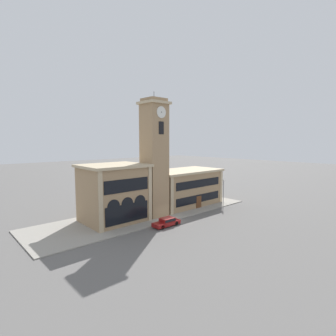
{
  "coord_description": "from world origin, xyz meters",
  "views": [
    {
      "loc": [
        -30.31,
        -32.41,
        13.96
      ],
      "look_at": [
        1.63,
        2.78,
        9.05
      ],
      "focal_mm": 28.0,
      "sensor_mm": 36.0,
      "label": 1
    }
  ],
  "objects": [
    {
      "name": "ground_plane",
      "position": [
        0.0,
        0.0,
        0.0
      ],
      "size": [
        300.0,
        300.0,
        0.0
      ],
      "primitive_type": "plane",
      "color": "#605E5B"
    },
    {
      "name": "sidewalk_kerb",
      "position": [
        0.0,
        6.54,
        0.07
      ],
      "size": [
        44.35,
        13.09,
        0.15
      ],
      "color": "gray",
      "rests_on": "ground_plane"
    },
    {
      "name": "clock_tower",
      "position": [
        0.0,
        4.73,
        10.83
      ],
      "size": [
        4.6,
        4.6,
        22.74
      ],
      "color": "#9E7F5B",
      "rests_on": "ground_plane"
    },
    {
      "name": "town_hall_left_wing",
      "position": [
        -7.29,
        6.9,
        5.02
      ],
      "size": [
        10.79,
        9.01,
        9.98
      ],
      "color": "#9E7F5B",
      "rests_on": "ground_plane"
    },
    {
      "name": "town_hall_right_wing",
      "position": [
        10.21,
        6.91,
        3.88
      ],
      "size": [
        16.62,
        9.01,
        7.72
      ],
      "color": "#9E7F5B",
      "rests_on": "ground_plane"
    },
    {
      "name": "parked_car_near",
      "position": [
        -2.3,
        -1.22,
        0.72
      ],
      "size": [
        4.86,
        1.89,
        1.36
      ],
      "rotation": [
        0.0,
        0.0,
        3.13
      ],
      "color": "maroon",
      "rests_on": "ground_plane"
    },
    {
      "name": "street_lamp",
      "position": [
        15.65,
        0.54,
        3.89
      ],
      "size": [
        0.36,
        0.36,
        5.69
      ],
      "color": "#4C4C51",
      "rests_on": "sidewalk_kerb"
    }
  ]
}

